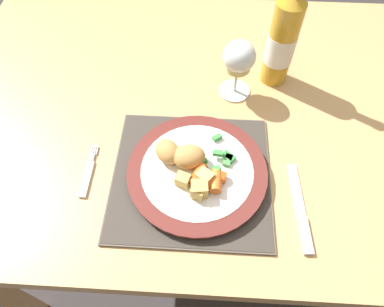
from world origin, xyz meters
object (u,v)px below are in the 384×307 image
wine_glass (239,60)px  table_knife (301,215)px  dinner_plate (197,172)px  dining_table (190,129)px  fork (88,175)px  bottle (282,39)px

wine_glass → table_knife: bearing=-68.9°
dinner_plate → dining_table: bearing=97.2°
dinner_plate → fork: 0.22m
bottle → dining_table: bearing=-155.3°
dining_table → table_knife: size_ratio=6.27×
dining_table → bottle: 0.30m
fork → bottle: bearing=37.5°
dining_table → fork: (-0.19, -0.21, 0.10)m
table_knife → bottle: 0.38m
fork → wine_glass: wine_glass is taller
table_knife → wine_glass: size_ratio=1.32×
table_knife → wine_glass: bearing=111.1°
wine_glass → dinner_plate: bearing=-108.0°
dinner_plate → table_knife: size_ratio=1.48×
dinner_plate → wine_glass: wine_glass is taller
fork → table_knife: 0.42m
dining_table → bottle: bottle is taller
dining_table → dinner_plate: bearing=-82.8°
dining_table → dinner_plate: dinner_plate is taller
dining_table → bottle: (0.20, 0.09, 0.21)m
wine_glass → bottle: bottle is taller
dining_table → wine_glass: size_ratio=8.30×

